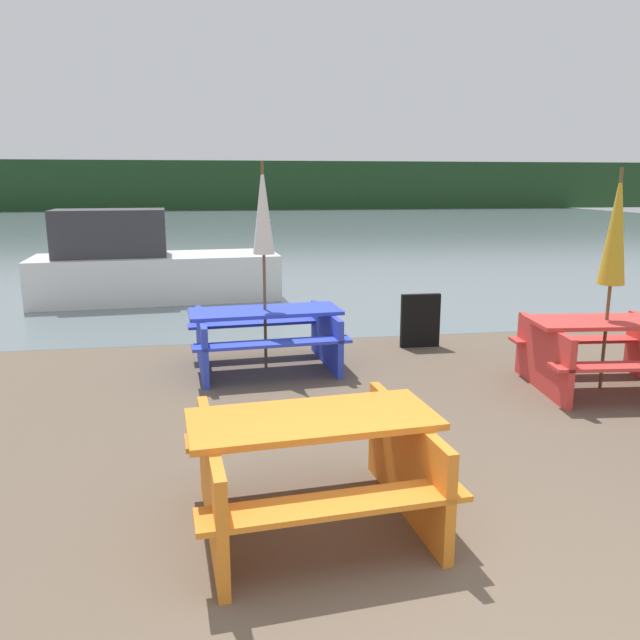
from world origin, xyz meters
The scene contains 9 objects.
water centered at (0.00, 31.41, 0.00)m, with size 60.00×50.00×0.00m.
far_treeline centered at (0.00, 51.41, 2.00)m, with size 80.00×1.60×4.00m.
picnic_table_orange centered at (-0.63, 1.43, 0.46)m, with size 1.73×1.53×0.77m.
picnic_table_red centered at (2.96, 3.74, 0.46)m, with size 1.76×1.52×0.78m.
picnic_table_blue centered at (-0.68, 5.10, 0.46)m, with size 1.93×1.53×0.74m.
umbrella_gold centered at (2.96, 3.74, 1.77)m, with size 0.28×0.28×2.41m.
umbrella_white centered at (-0.68, 5.10, 1.93)m, with size 0.26×0.26×2.49m.
boat centered at (-2.62, 10.05, 0.65)m, with size 4.74×1.91×1.76m.
signboard centered at (1.52, 5.78, 0.38)m, with size 0.55×0.08×0.75m.
Camera 1 is at (-1.19, -2.34, 2.25)m, focal length 35.00 mm.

